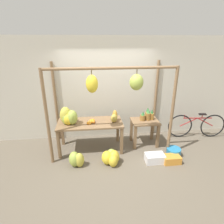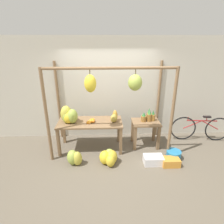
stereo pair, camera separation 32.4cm
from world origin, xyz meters
The scene contains 15 objects.
ground_plane centered at (0.00, 0.00, 0.00)m, with size 20.00×20.00×0.00m, color #665B4C.
shop_wall_back centered at (0.00, 1.37, 1.40)m, with size 8.00×0.08×2.80m.
stall_awning centered at (0.05, 0.38, 1.56)m, with size 2.87×1.31×2.18m.
display_table_main centered at (-0.50, 0.61, 0.66)m, with size 1.61×0.74×0.77m.
display_table_side centered at (0.95, 0.70, 0.52)m, with size 0.71×0.56×0.70m.
banana_pile_on_table centered at (-1.01, 0.59, 0.94)m, with size 0.51×0.44×0.43m.
orange_pile centered at (-0.46, 0.55, 0.81)m, with size 0.21×0.24×0.09m.
pineapple_cluster centered at (1.02, 0.77, 0.82)m, with size 0.38×0.26×0.31m.
banana_pile_ground_left centered at (-0.83, -0.08, 0.18)m, with size 0.41×0.34×0.36m.
banana_pile_ground_right centered at (-0.04, -0.07, 0.16)m, with size 0.48×0.45×0.34m.
fruit_crate_white centered at (0.98, -0.13, 0.10)m, with size 0.44×0.28×0.20m.
blue_bucket centered at (1.52, 0.04, 0.11)m, with size 0.34×0.34×0.21m.
parked_bicycle centered at (2.56, 0.91, 0.37)m, with size 1.65×0.20×0.74m.
papaya_pile centered at (0.12, 0.59, 0.89)m, with size 0.21×0.26×0.28m.
fruit_crate_purple centered at (1.36, -0.21, 0.09)m, with size 0.40×0.25×0.18m.
Camera 2 is at (-0.12, -3.71, 2.70)m, focal length 30.00 mm.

